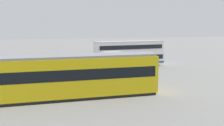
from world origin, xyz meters
TOP-DOWN VIEW (x-y plane):
  - ground_plane at (0.00, 0.00)m, footprint 160.00×160.00m
  - double_decker_bus at (-2.97, -1.33)m, footprint 10.75×3.35m
  - tram_yellow at (7.02, 12.92)m, footprint 15.30×2.90m
  - pedestrian_near_railing at (2.49, 5.64)m, footprint 0.42×0.42m
  - pedestrian_crossing at (0.77, 7.76)m, footprint 0.42×0.42m
  - pedestrian_railing at (5.52, 5.95)m, footprint 6.71×1.04m
  - info_sign at (8.99, 5.66)m, footprint 1.08×0.16m

SIDE VIEW (x-z plane):
  - ground_plane at x=0.00m, z-range 0.00..0.00m
  - pedestrian_railing at x=5.52m, z-range 0.19..1.27m
  - pedestrian_crossing at x=0.77m, z-range 0.12..1.72m
  - pedestrian_near_railing at x=2.49m, z-range 0.13..1.84m
  - info_sign at x=8.99m, z-range 0.45..2.82m
  - tram_yellow at x=7.02m, z-range 0.07..3.69m
  - double_decker_bus at x=-2.97m, z-range 0.04..3.79m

